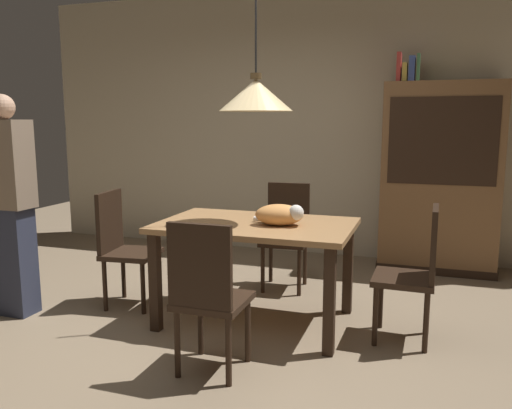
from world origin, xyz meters
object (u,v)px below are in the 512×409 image
at_px(cat_sleeping, 281,215).
at_px(book_red_tall, 399,68).
at_px(hutch_bookcase, 439,182).
at_px(book_yellow_short, 405,73).
at_px(chair_left_side, 122,243).
at_px(chair_near_front, 207,292).
at_px(person_standing, 9,206).
at_px(pendant_lamp, 256,95).
at_px(book_green_slim, 418,68).
at_px(chair_far_back, 286,231).
at_px(chair_right_side, 416,268).
at_px(dining_table, 256,236).
at_px(book_blue_wide, 412,70).

xyz_separation_m(cat_sleeping, book_red_tall, (0.66, 1.87, 1.16)).
relative_size(hutch_bookcase, book_yellow_short, 9.25).
distance_m(chair_left_side, chair_near_front, 1.42).
xyz_separation_m(book_red_tall, person_standing, (-2.67, -2.28, -1.14)).
xyz_separation_m(cat_sleeping, pendant_lamp, (-0.19, 0.03, 0.84)).
relative_size(chair_near_front, pendant_lamp, 0.72).
bearing_deg(cat_sleeping, chair_near_front, -102.94).
xyz_separation_m(book_green_slim, person_standing, (-2.85, -2.28, -1.13)).
height_order(pendant_lamp, book_green_slim, pendant_lamp).
bearing_deg(book_green_slim, hutch_bookcase, -0.34).
distance_m(chair_far_back, chair_right_side, 1.44).
height_order(cat_sleeping, hutch_bookcase, hutch_bookcase).
bearing_deg(chair_right_side, chair_near_front, -142.16).
bearing_deg(book_red_tall, dining_table, -114.79).
bearing_deg(book_red_tall, chair_left_side, -136.88).
bearing_deg(person_standing, chair_far_back, 35.87).
relative_size(chair_far_back, chair_right_side, 1.00).
xyz_separation_m(chair_near_front, pendant_lamp, (0.00, 0.88, 1.15)).
relative_size(dining_table, book_yellow_short, 7.00).
distance_m(book_red_tall, person_standing, 3.70).
height_order(hutch_bookcase, book_yellow_short, book_yellow_short).
distance_m(chair_right_side, book_red_tall, 2.38).
bearing_deg(book_blue_wide, chair_far_back, -135.39).
relative_size(book_yellow_short, book_blue_wide, 0.83).
bearing_deg(chair_left_side, person_standing, -148.46).
bearing_deg(chair_left_side, dining_table, 0.46).
height_order(dining_table, chair_near_front, chair_near_front).
bearing_deg(cat_sleeping, pendant_lamp, 171.24).
height_order(cat_sleeping, person_standing, person_standing).
bearing_deg(cat_sleeping, chair_right_side, 1.74).
xyz_separation_m(chair_far_back, book_red_tall, (0.86, 0.97, 1.48)).
height_order(book_yellow_short, person_standing, book_yellow_short).
xyz_separation_m(chair_right_side, pendant_lamp, (-1.13, 0.00, 1.15)).
distance_m(dining_table, book_green_slim, 2.50).
bearing_deg(book_yellow_short, chair_near_front, -108.47).
xyz_separation_m(book_yellow_short, person_standing, (-2.73, -2.28, -1.09)).
height_order(chair_far_back, hutch_bookcase, hutch_bookcase).
bearing_deg(chair_left_side, chair_near_front, -37.63).
height_order(hutch_bookcase, person_standing, hutch_bookcase).
relative_size(chair_far_back, person_standing, 0.55).
distance_m(dining_table, pendant_lamp, 1.01).
bearing_deg(book_red_tall, cat_sleeping, -109.33).
height_order(chair_far_back, chair_near_front, same).
height_order(chair_far_back, book_yellow_short, book_yellow_short).
bearing_deg(person_standing, pendant_lamp, 13.44).
relative_size(cat_sleeping, book_red_tall, 1.42).
xyz_separation_m(pendant_lamp, book_green_slim, (1.03, 1.84, 0.32)).
height_order(chair_far_back, book_blue_wide, book_blue_wide).
relative_size(chair_right_side, cat_sleeping, 2.33).
bearing_deg(pendant_lamp, book_blue_wide, 62.16).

